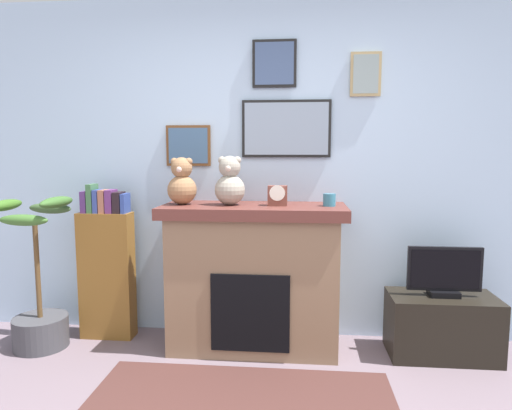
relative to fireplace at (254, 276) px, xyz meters
name	(u,v)px	position (x,y,z in m)	size (l,w,h in m)	color
back_wall	(270,170)	(0.10, 0.33, 0.77)	(5.20, 0.15, 2.60)	#B0CEEB
fireplace	(254,276)	(0.00, 0.00, 0.00)	(1.32, 0.59, 1.06)	#88684E
bookshelf	(107,268)	(-1.15, 0.07, 0.01)	(0.40, 0.16, 1.20)	brown
potted_plant	(39,301)	(-1.57, -0.17, -0.19)	(0.52, 0.44, 1.13)	#3F3F44
tv_stand	(442,326)	(1.34, -0.03, -0.32)	(0.74, 0.40, 0.44)	black
television	(444,273)	(1.34, -0.03, 0.06)	(0.50, 0.14, 0.35)	black
candle_jar	(329,200)	(0.54, -0.02, 0.57)	(0.09, 0.09, 0.09)	teal
mantel_clock	(278,196)	(0.17, -0.02, 0.60)	(0.14, 0.10, 0.15)	brown
teddy_bear_brown	(182,183)	(-0.52, -0.02, 0.68)	(0.21, 0.21, 0.34)	#976C48
teddy_bear_tan	(230,183)	(-0.17, -0.02, 0.68)	(0.22, 0.22, 0.35)	#9D9687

